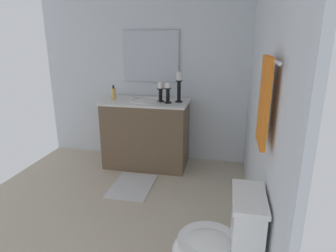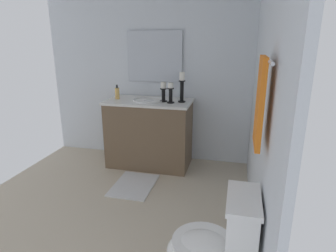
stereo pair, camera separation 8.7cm
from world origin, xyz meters
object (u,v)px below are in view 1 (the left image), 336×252
candle_holder_mid (160,91)px  towel_near_vanity (264,102)px  candle_holder_tall (179,86)px  bath_mat (132,186)px  mirror (151,57)px  candle_holder_short (168,93)px  towel_bar (272,60)px  sink_basin (146,104)px  soap_bottle (114,93)px  vanity_cabinet (146,133)px  toilet (219,248)px

candle_holder_mid → towel_near_vanity: 1.97m
candle_holder_tall → bath_mat: bearing=-33.6°
mirror → towel_near_vanity: mirror is taller
candle_holder_tall → candle_holder_short: (0.08, -0.12, -0.07)m
candle_holder_mid → candle_holder_short: bearing=61.8°
mirror → towel_bar: mirror is taller
candle_holder_short → candle_holder_tall: bearing=125.3°
sink_basin → soap_bottle: 0.44m
vanity_cabinet → soap_bottle: 0.66m
sink_basin → towel_near_vanity: (1.70, 1.20, 0.43)m
toilet → towel_near_vanity: (-0.19, 0.20, 0.89)m
vanity_cabinet → toilet: size_ratio=1.44×
vanity_cabinet → mirror: (-0.28, 0.00, 0.95)m
toilet → candle_holder_tall: bearing=-163.0°
candle_holder_short → towel_near_vanity: size_ratio=0.47×
bath_mat → soap_bottle: bearing=-146.0°
candle_holder_tall → bath_mat: size_ratio=0.60×
vanity_cabinet → towel_near_vanity: 2.24m
vanity_cabinet → towel_bar: bearing=35.7°
sink_basin → towel_near_vanity: bearing=35.3°
candle_holder_mid → towel_bar: bearing=31.5°
candle_holder_short → soap_bottle: candle_holder_short is taller
mirror → soap_bottle: (0.28, -0.42, -0.45)m
toilet → towel_near_vanity: size_ratio=1.45×
towel_near_vanity → toilet: bearing=-46.6°
toilet → bath_mat: size_ratio=1.25×
sink_basin → towel_near_vanity: 2.12m
candle_holder_mid → bath_mat: (0.60, -0.20, -0.98)m
soap_bottle → towel_bar: 2.43m
mirror → candle_holder_short: mirror is taller
vanity_cabinet → soap_bottle: soap_bottle is taller
towel_near_vanity → bath_mat: (-1.07, -1.20, -1.25)m
candle_holder_mid → towel_bar: towel_bar is taller
candle_holder_short → towel_near_vanity: 1.87m
vanity_cabinet → candle_holder_mid: bearing=83.2°
candle_holder_mid → towel_bar: (1.67, 1.02, 0.51)m
towel_near_vanity → candle_holder_mid: bearing=-149.0°
candle_holder_mid → soap_bottle: candle_holder_mid is taller
mirror → candle_holder_tall: bearing=56.8°
candle_holder_tall → towel_near_vanity: size_ratio=0.70×
towel_bar → towel_near_vanity: size_ratio=1.09×
candle_holder_mid → toilet: 2.12m
candle_holder_tall → candle_holder_mid: (0.03, -0.22, -0.07)m
mirror → towel_bar: 2.33m
mirror → towel_near_vanity: size_ratio=1.41×
vanity_cabinet → towel_near_vanity: (1.70, 1.20, 0.82)m
towel_near_vanity → candle_holder_tall: bearing=-155.3°
soap_bottle → towel_bar: bearing=44.0°
candle_holder_tall → candle_holder_mid: 0.23m
toilet → soap_bottle: bearing=-143.1°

